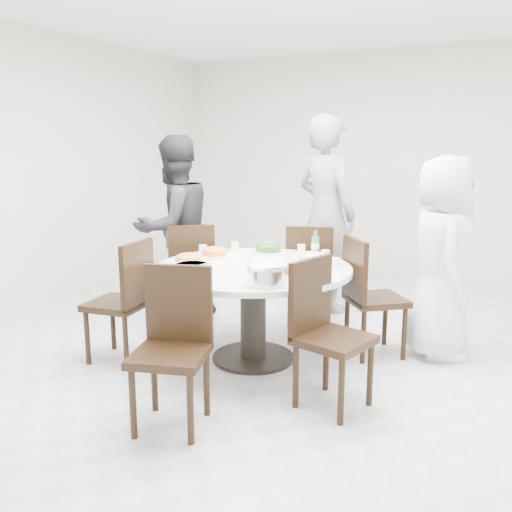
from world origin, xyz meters
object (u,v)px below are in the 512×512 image
at_px(rice_bowl, 266,277).
at_px(beverage_bottle, 315,244).
at_px(dining_table, 253,313).
at_px(chair_se, 334,336).
at_px(diner_middle, 326,214).
at_px(chair_sw, 117,301).
at_px(chair_n, 310,274).
at_px(diner_right, 441,258).
at_px(diner_left, 174,228).
at_px(soup_bowl, 192,269).
at_px(chair_ne, 376,297).
at_px(chair_s, 170,351).
at_px(chair_nw, 190,272).

relative_size(rice_bowl, beverage_bottle, 1.17).
bearing_deg(dining_table, chair_se, -29.72).
xyz_separation_m(dining_table, rice_bowl, (0.33, -0.46, 0.43)).
bearing_deg(diner_middle, chair_sw, 87.93).
bearing_deg(beverage_bottle, chair_n, 115.13).
distance_m(dining_table, chair_sw, 1.05).
relative_size(chair_se, diner_right, 0.60).
xyz_separation_m(chair_sw, diner_left, (-0.23, 1.10, 0.40)).
bearing_deg(dining_table, beverage_bottle, 60.22).
distance_m(dining_table, soup_bowl, 0.66).
height_order(diner_middle, beverage_bottle, diner_middle).
distance_m(chair_ne, chair_n, 0.88).
distance_m(diner_right, soup_bowl, 1.94).
bearing_deg(chair_s, dining_table, 75.29).
height_order(chair_nw, chair_sw, same).
xyz_separation_m(dining_table, soup_bowl, (-0.26, -0.44, 0.41)).
bearing_deg(chair_se, chair_s, 145.91).
bearing_deg(diner_middle, chair_s, 113.66).
height_order(chair_ne, rice_bowl, chair_ne).
height_order(chair_ne, chair_se, same).
distance_m(chair_nw, chair_s, 1.99).
height_order(chair_sw, diner_right, diner_right).
bearing_deg(beverage_bottle, rice_bowl, -88.42).
bearing_deg(chair_nw, chair_n, 162.80).
relative_size(rice_bowl, soup_bowl, 1.00).
relative_size(dining_table, chair_sw, 1.58).
height_order(rice_bowl, soup_bowl, rice_bowl).
height_order(dining_table, chair_ne, chair_ne).
bearing_deg(chair_sw, diner_middle, 147.13).
distance_m(rice_bowl, beverage_bottle, 0.98).
xyz_separation_m(dining_table, diner_middle, (0.02, 1.55, 0.60)).
bearing_deg(chair_se, dining_table, 74.97).
height_order(diner_middle, diner_left, diner_middle).
distance_m(chair_ne, chair_sw, 2.03).
bearing_deg(chair_n, diner_left, -0.76).
bearing_deg(chair_n, chair_se, 98.45).
bearing_deg(diner_left, chair_ne, 106.13).
xyz_separation_m(chair_s, soup_bowl, (-0.30, 0.70, 0.31)).
xyz_separation_m(chair_n, soup_bowl, (-0.33, -1.46, 0.31)).
bearing_deg(beverage_bottle, chair_nw, 177.68).
distance_m(chair_n, diner_middle, 0.73).
bearing_deg(chair_se, chair_sw, 104.98).
xyz_separation_m(dining_table, chair_n, (0.07, 1.02, 0.10)).
xyz_separation_m(chair_nw, diner_right, (2.23, 0.18, 0.32)).
height_order(dining_table, rice_bowl, rice_bowl).
height_order(dining_table, chair_se, chair_se).
distance_m(diner_right, diner_middle, 1.48).
distance_m(chair_se, diner_middle, 2.22).
height_order(chair_sw, beverage_bottle, beverage_bottle).
xyz_separation_m(rice_bowl, beverage_bottle, (-0.03, 0.98, 0.05)).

